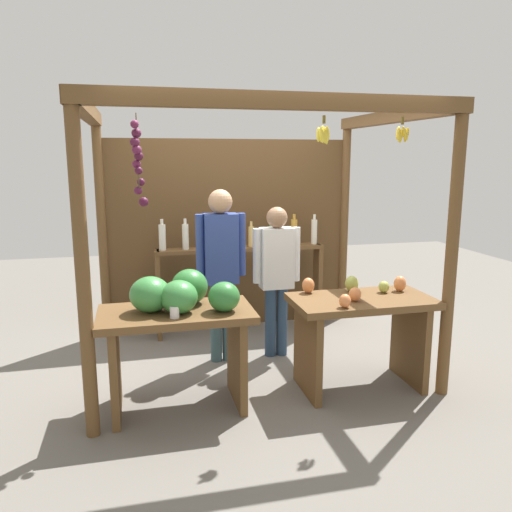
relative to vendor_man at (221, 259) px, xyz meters
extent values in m
plane|color=slate|center=(0.28, -0.05, -1.03)|extent=(12.00, 12.00, 0.00)
cylinder|color=brown|center=(-1.15, -1.14, 0.19)|extent=(0.10, 0.10, 2.44)
cylinder|color=brown|center=(1.71, -1.14, 0.19)|extent=(0.10, 0.10, 2.44)
cylinder|color=brown|center=(-1.15, 1.04, 0.19)|extent=(0.10, 0.10, 2.44)
cylinder|color=brown|center=(1.71, 1.04, 0.19)|extent=(0.10, 0.10, 2.44)
cube|color=brown|center=(0.28, -1.14, 1.35)|extent=(2.96, 0.12, 0.12)
cube|color=brown|center=(-1.15, -0.05, 1.35)|extent=(0.12, 2.28, 0.12)
cube|color=brown|center=(1.71, -0.05, 1.35)|extent=(0.12, 2.28, 0.12)
cube|color=#52381E|center=(0.28, 1.06, 0.07)|extent=(2.86, 0.04, 2.19)
cylinder|color=brown|center=(1.28, -1.00, 1.24)|extent=(0.02, 0.02, 0.06)
ellipsoid|color=gold|center=(1.32, -1.00, 1.14)|extent=(0.04, 0.07, 0.12)
ellipsoid|color=gold|center=(1.29, -0.98, 1.14)|extent=(0.06, 0.04, 0.12)
ellipsoid|color=gold|center=(1.26, -0.99, 1.15)|extent=(0.07, 0.07, 0.13)
ellipsoid|color=gold|center=(1.25, -1.03, 1.13)|extent=(0.05, 0.05, 0.12)
ellipsoid|color=gold|center=(1.29, -1.04, 1.14)|extent=(0.08, 0.04, 0.12)
cylinder|color=brown|center=(0.64, -0.98, 1.24)|extent=(0.02, 0.02, 0.06)
ellipsoid|color=yellow|center=(0.66, -0.98, 1.12)|extent=(0.04, 0.08, 0.12)
ellipsoid|color=yellow|center=(0.66, -0.96, 1.13)|extent=(0.07, 0.06, 0.13)
ellipsoid|color=yellow|center=(0.65, -0.95, 1.13)|extent=(0.06, 0.04, 0.13)
ellipsoid|color=yellow|center=(0.63, -0.96, 1.15)|extent=(0.07, 0.06, 0.13)
ellipsoid|color=yellow|center=(0.60, -0.97, 1.13)|extent=(0.05, 0.07, 0.13)
ellipsoid|color=yellow|center=(0.62, -0.99, 1.13)|extent=(0.05, 0.07, 0.13)
ellipsoid|color=yellow|center=(0.62, -1.02, 1.13)|extent=(0.06, 0.05, 0.13)
ellipsoid|color=yellow|center=(0.64, -1.00, 1.12)|extent=(0.07, 0.04, 0.13)
ellipsoid|color=yellow|center=(0.66, -1.00, 1.14)|extent=(0.06, 0.06, 0.13)
cylinder|color=#4C422D|center=(-0.74, -0.88, 1.00)|extent=(0.01, 0.01, 0.55)
sphere|color=#601E42|center=(-0.76, -0.90, 1.19)|extent=(0.06, 0.06, 0.06)
sphere|color=#511938|center=(-0.75, -0.86, 1.13)|extent=(0.07, 0.07, 0.07)
sphere|color=#511938|center=(-0.76, -0.89, 1.07)|extent=(0.07, 0.07, 0.07)
sphere|color=#601E42|center=(-0.75, -0.89, 1.01)|extent=(0.07, 0.07, 0.07)
sphere|color=#47142D|center=(-0.74, -0.88, 0.97)|extent=(0.07, 0.07, 0.07)
sphere|color=#601E42|center=(-0.76, -0.87, 0.91)|extent=(0.06, 0.06, 0.06)
sphere|color=#47142D|center=(-0.74, -0.90, 0.87)|extent=(0.06, 0.06, 0.06)
sphere|color=#47142D|center=(-0.73, -0.85, 0.78)|extent=(0.06, 0.06, 0.06)
sphere|color=#47142D|center=(-0.72, -0.90, 0.64)|extent=(0.07, 0.07, 0.07)
sphere|color=#511938|center=(-0.75, -0.86, 0.72)|extent=(0.06, 0.06, 0.06)
cube|color=brown|center=(-0.50, -0.87, -0.24)|extent=(1.20, 0.64, 0.06)
cube|color=brown|center=(-0.99, -0.87, -0.65)|extent=(0.06, 0.58, 0.75)
cube|color=brown|center=(-0.02, -0.87, -0.65)|extent=(0.06, 0.58, 0.75)
ellipsoid|color=#2D7533|center=(-0.38, -0.70, -0.07)|extent=(0.31, 0.31, 0.29)
ellipsoid|color=#38843D|center=(-0.70, -0.85, -0.07)|extent=(0.40, 0.40, 0.28)
ellipsoid|color=#2D7533|center=(-0.14, -0.98, -0.09)|extent=(0.34, 0.34, 0.23)
ellipsoid|color=#38843D|center=(-0.49, -0.94, -0.08)|extent=(0.38, 0.38, 0.26)
cylinder|color=white|center=(-0.53, -1.05, -0.17)|extent=(0.07, 0.07, 0.09)
cube|color=brown|center=(1.07, -0.87, -0.24)|extent=(1.20, 0.64, 0.06)
cube|color=brown|center=(0.59, -0.87, -0.65)|extent=(0.06, 0.58, 0.75)
cube|color=brown|center=(1.55, -0.87, -0.65)|extent=(0.06, 0.58, 0.75)
ellipsoid|color=#A8B24C|center=(1.32, -0.76, -0.16)|extent=(0.11, 0.11, 0.10)
ellipsoid|color=#E07F47|center=(0.67, -0.62, -0.14)|extent=(0.15, 0.15, 0.14)
ellipsoid|color=#A8B24C|center=(1.06, -0.66, -0.14)|extent=(0.14, 0.14, 0.14)
ellipsoid|color=#E07F47|center=(0.96, -0.95, -0.15)|extent=(0.14, 0.14, 0.12)
ellipsoid|color=#E07F47|center=(0.81, -1.11, -0.16)|extent=(0.13, 0.13, 0.11)
ellipsoid|color=#E07F47|center=(1.48, -0.75, -0.14)|extent=(0.13, 0.13, 0.14)
cube|color=brown|center=(-0.58, 0.77, -0.53)|extent=(0.05, 0.20, 1.00)
cube|color=brown|center=(1.28, 0.77, -0.53)|extent=(0.05, 0.20, 1.00)
cube|color=brown|center=(0.35, 0.77, -0.05)|extent=(1.86, 0.22, 0.04)
cylinder|color=silver|center=(-0.51, 0.77, 0.11)|extent=(0.08, 0.08, 0.28)
cylinder|color=silver|center=(-0.51, 0.77, 0.29)|extent=(0.03, 0.03, 0.06)
cylinder|color=silver|center=(-0.26, 0.77, 0.11)|extent=(0.07, 0.07, 0.28)
cylinder|color=silver|center=(-0.26, 0.77, 0.28)|extent=(0.03, 0.03, 0.06)
cylinder|color=silver|center=(-0.03, 0.77, 0.12)|extent=(0.07, 0.07, 0.28)
cylinder|color=silver|center=(-0.03, 0.77, 0.29)|extent=(0.03, 0.03, 0.06)
cylinder|color=#D8B266|center=(0.23, 0.77, 0.09)|extent=(0.07, 0.07, 0.23)
cylinder|color=#D8B266|center=(0.23, 0.77, 0.23)|extent=(0.03, 0.03, 0.06)
cylinder|color=#D8B266|center=(0.47, 0.77, 0.09)|extent=(0.07, 0.07, 0.23)
cylinder|color=#D8B266|center=(0.47, 0.77, 0.23)|extent=(0.03, 0.03, 0.06)
cylinder|color=#338C4C|center=(0.72, 0.77, 0.11)|extent=(0.08, 0.08, 0.27)
cylinder|color=#338C4C|center=(0.72, 0.77, 0.27)|extent=(0.03, 0.03, 0.06)
cylinder|color=gold|center=(0.98, 0.77, 0.12)|extent=(0.07, 0.07, 0.29)
cylinder|color=gold|center=(0.98, 0.77, 0.30)|extent=(0.03, 0.03, 0.06)
cylinder|color=silver|center=(1.22, 0.77, 0.12)|extent=(0.07, 0.07, 0.29)
cylinder|color=silver|center=(1.22, 0.77, 0.29)|extent=(0.03, 0.03, 0.06)
cylinder|color=#37545B|center=(-0.06, 0.00, -0.63)|extent=(0.11, 0.11, 0.80)
cylinder|color=#37545B|center=(0.06, 0.00, -0.63)|extent=(0.11, 0.11, 0.80)
cube|color=#2D428C|center=(0.00, 0.00, 0.10)|extent=(0.32, 0.19, 0.67)
cylinder|color=#2D428C|center=(-0.20, 0.00, 0.14)|extent=(0.08, 0.08, 0.60)
cylinder|color=#2D428C|center=(0.20, 0.00, 0.14)|extent=(0.08, 0.08, 0.60)
sphere|color=tan|center=(0.00, 0.00, 0.56)|extent=(0.23, 0.23, 0.23)
cylinder|color=navy|center=(0.50, 0.01, -0.67)|extent=(0.11, 0.11, 0.71)
cylinder|color=navy|center=(0.62, 0.01, -0.67)|extent=(0.11, 0.11, 0.71)
cube|color=white|center=(0.56, 0.01, -0.01)|extent=(0.32, 0.19, 0.60)
cylinder|color=white|center=(0.36, 0.01, 0.02)|extent=(0.08, 0.08, 0.54)
cylinder|color=white|center=(0.76, 0.01, 0.02)|extent=(0.08, 0.08, 0.54)
sphere|color=#997051|center=(0.56, 0.01, 0.39)|extent=(0.21, 0.21, 0.21)
camera|label=1|loc=(-0.77, -4.67, 0.96)|focal=35.23mm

